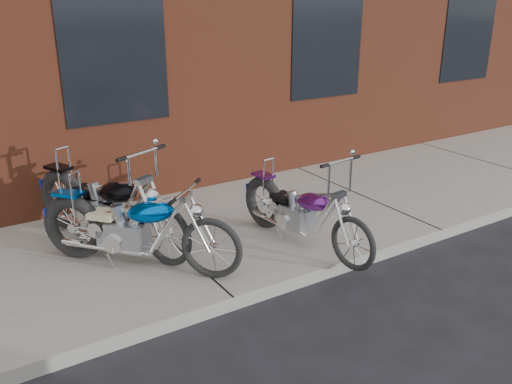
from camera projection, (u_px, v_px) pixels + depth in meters
ground at (234, 311)px, 5.31m from camera, size 120.00×120.00×0.00m
sidewalk at (171, 247)px, 6.47m from camera, size 22.00×3.00×0.15m
chopper_purple at (302, 215)px, 6.24m from camera, size 0.51×2.08×1.17m
chopper_blue at (135, 231)px, 5.72m from camera, size 1.61×1.81×1.00m
chopper_third at (107, 209)px, 6.23m from camera, size 1.09×2.28×1.24m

